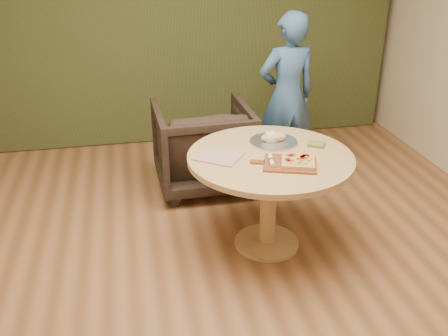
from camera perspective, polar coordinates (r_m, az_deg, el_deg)
name	(u,v)px	position (r m, az deg, el deg)	size (l,w,h in m)	color
room_shell	(233,93)	(2.67, 1.02, 8.52)	(5.04, 6.04, 2.84)	#9B653E
curtain	(174,13)	(5.48, -5.78, 17.21)	(4.80, 0.14, 2.78)	#323B1A
pedestal_table	(270,173)	(3.59, 5.24, -0.56)	(1.18, 1.18, 0.75)	tan
pizza_paddle	(288,164)	(3.39, 7.35, 0.49)	(0.47, 0.38, 0.01)	brown
flatbread_pizza	(298,161)	(3.39, 8.47, 0.78)	(0.28, 0.28, 0.04)	tan
cutlery_roll	(271,160)	(3.38, 5.43, 0.89)	(0.06, 0.20, 0.03)	beige
newspaper	(218,156)	(3.48, -0.64, 1.32)	(0.30, 0.25, 0.01)	beige
serving_tray	(273,142)	(3.74, 5.68, 3.00)	(0.36, 0.36, 0.02)	silver
bread_roll	(273,137)	(3.72, 5.57, 3.51)	(0.19, 0.09, 0.09)	#DABD85
green_packet	(316,144)	(3.73, 10.51, 2.68)	(0.12, 0.10, 0.02)	#505B29
armchair	(203,142)	(4.56, -2.43, 2.98)	(0.84, 0.79, 0.87)	black
person_standing	(287,96)	(4.76, 7.20, 8.16)	(0.57, 0.37, 1.55)	#385F93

